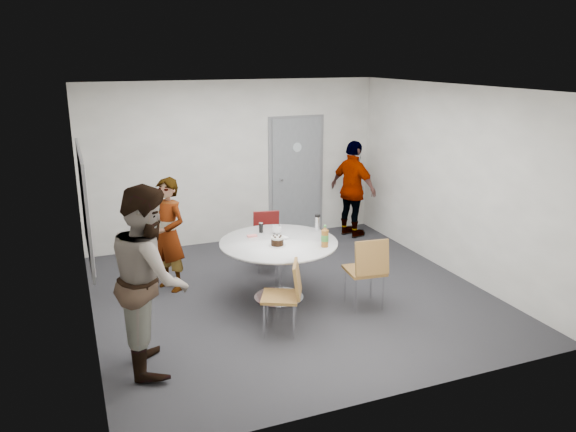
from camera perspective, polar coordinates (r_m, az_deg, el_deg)
name	(u,v)px	position (r m, az deg, el deg)	size (l,w,h in m)	color
floor	(291,294)	(7.57, 0.29, -7.98)	(5.00, 5.00, 0.00)	black
ceiling	(291,88)	(6.92, 0.32, 12.87)	(5.00, 5.00, 0.00)	silver
wall_back	(235,163)	(9.44, -5.41, 5.42)	(5.00, 5.00, 0.00)	#B4B3AB
wall_left	(83,217)	(6.64, -20.12, -0.10)	(5.00, 5.00, 0.00)	#B4B3AB
wall_right	(453,181)	(8.37, 16.42, 3.44)	(5.00, 5.00, 0.00)	#B4B3AB
wall_front	(398,262)	(5.00, 11.12, -4.60)	(5.00, 5.00, 0.00)	#B4B3AB
door	(296,177)	(9.85, 0.83, 4.02)	(1.02, 0.17, 2.12)	slate
whiteboard	(85,204)	(6.81, -19.94, 1.18)	(0.04, 1.90, 1.25)	slate
table	(280,249)	(7.22, -0.79, -3.42)	(1.51, 1.51, 1.07)	white
chair_near_left	(288,290)	(6.40, -0.04, -7.56)	(0.57, 0.55, 0.86)	brown
chair_near_right	(368,266)	(7.02, 8.10, -5.05)	(0.50, 0.53, 0.94)	brown
chair_far	(267,234)	(8.34, -2.12, -1.87)	(0.48, 0.51, 0.85)	maroon
person_main	(169,235)	(7.67, -12.01, -1.86)	(0.56, 0.37, 1.55)	#A5C6EA
person_left	(150,278)	(5.78, -13.85, -6.12)	(0.92, 0.72, 1.90)	white
person_right	(353,189)	(9.77, 6.64, 2.71)	(0.99, 0.41, 1.68)	black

